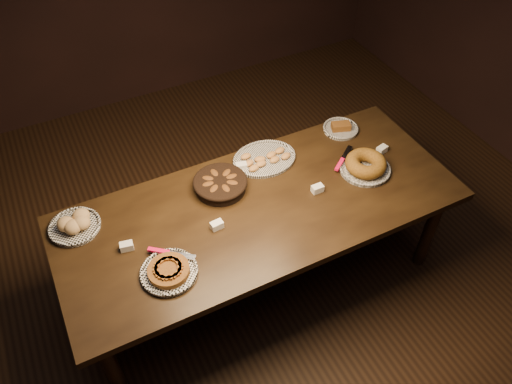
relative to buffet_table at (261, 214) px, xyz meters
name	(u,v)px	position (x,y,z in m)	size (l,w,h in m)	color
ground	(260,278)	(0.00, 0.00, -0.68)	(5.00, 5.00, 0.00)	black
buffet_table	(261,214)	(0.00, 0.00, 0.00)	(2.40, 1.00, 0.75)	black
apple_tart_plate	(169,271)	(-0.65, -0.22, 0.10)	(0.32, 0.34, 0.06)	white
madeleine_platter	(264,159)	(0.20, 0.34, 0.09)	(0.41, 0.34, 0.05)	black
bundt_cake_plate	(365,165)	(0.72, -0.03, 0.12)	(0.35, 0.39, 0.10)	black
croissant_basket	(220,184)	(-0.16, 0.23, 0.12)	(0.34, 0.34, 0.08)	black
bread_roll_plate	(75,224)	(-1.01, 0.31, 0.11)	(0.29, 0.29, 0.09)	white
loaf_plate	(341,128)	(0.81, 0.38, 0.09)	(0.24, 0.24, 0.06)	black
tent_cards	(262,193)	(0.04, 0.07, 0.10)	(1.80, 0.44, 0.04)	white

